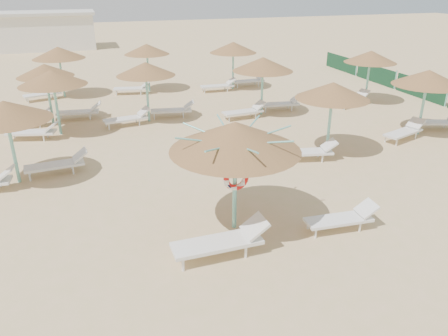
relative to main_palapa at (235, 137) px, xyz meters
name	(u,v)px	position (x,y,z in m)	size (l,w,h in m)	color
ground	(241,233)	(0.08, -0.32, -2.54)	(120.00, 120.00, 0.00)	tan
main_palapa	(235,137)	(0.00, 0.00, 0.00)	(3.25, 3.25, 2.92)	#72C6B9
lounger_main_a	(223,241)	(-0.66, -1.12, -2.14)	(2.32, 0.76, 0.84)	white
lounger_main_b	(343,218)	(2.67, -0.96, -2.21)	(1.92, 0.67, 0.69)	white
palapa_field	(195,69)	(1.52, 9.82, -0.24)	(19.83, 14.59, 2.71)	#72C6B9
service_hut	(48,30)	(-5.92, 34.68, -0.89)	(8.40, 4.40, 3.25)	silver
windbreak_fence	(421,89)	(14.08, 9.64, -2.04)	(0.08, 19.84, 1.10)	#194C29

